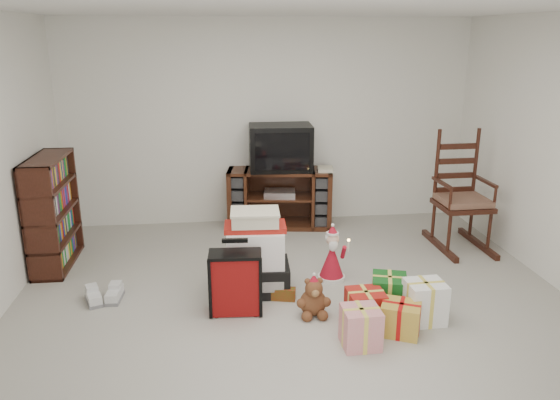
# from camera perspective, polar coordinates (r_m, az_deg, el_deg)

# --- Properties ---
(room) EXTENTS (5.01, 5.01, 2.51)m
(room) POSITION_cam_1_polar(r_m,az_deg,el_deg) (4.33, 1.94, 2.96)
(room) COLOR #A6A399
(room) RESTS_ON ground
(tv_stand) EXTENTS (1.31, 0.62, 0.72)m
(tv_stand) POSITION_cam_1_polar(r_m,az_deg,el_deg) (6.73, -0.03, 0.23)
(tv_stand) COLOR #422012
(tv_stand) RESTS_ON floor
(bookshelf) EXTENTS (0.31, 0.93, 1.14)m
(bookshelf) POSITION_cam_1_polar(r_m,az_deg,el_deg) (6.00, -22.64, -1.35)
(bookshelf) COLOR #3E1A11
(bookshelf) RESTS_ON floor
(rocking_chair) EXTENTS (0.56, 0.91, 1.35)m
(rocking_chair) POSITION_cam_1_polar(r_m,az_deg,el_deg) (6.40, 18.26, -0.60)
(rocking_chair) COLOR #3E1A11
(rocking_chair) RESTS_ON floor
(gift_pile) EXTENTS (0.63, 0.48, 0.77)m
(gift_pile) POSITION_cam_1_polar(r_m,az_deg,el_deg) (5.03, -2.57, -6.00)
(gift_pile) COLOR black
(gift_pile) RESTS_ON floor
(red_suitcase) EXTENTS (0.43, 0.25, 0.64)m
(red_suitcase) POSITION_cam_1_polar(r_m,az_deg,el_deg) (4.69, -4.66, -8.58)
(red_suitcase) COLOR maroon
(red_suitcase) RESTS_ON floor
(stocking) EXTENTS (0.30, 0.18, 0.61)m
(stocking) POSITION_cam_1_polar(r_m,az_deg,el_deg) (4.92, -1.06, -6.91)
(stocking) COLOR #0B6B13
(stocking) RESTS_ON floor
(teddy_bear) EXTENTS (0.23, 0.20, 0.34)m
(teddy_bear) POSITION_cam_1_polar(r_m,az_deg,el_deg) (4.69, 3.50, -10.30)
(teddy_bear) COLOR brown
(teddy_bear) RESTS_ON floor
(santa_figurine) EXTENTS (0.27, 0.26, 0.56)m
(santa_figurine) POSITION_cam_1_polar(r_m,az_deg,el_deg) (5.33, 5.44, -6.11)
(santa_figurine) COLOR #A71223
(santa_figurine) RESTS_ON floor
(mrs_claus_figurine) EXTENTS (0.27, 0.25, 0.55)m
(mrs_claus_figurine) POSITION_cam_1_polar(r_m,az_deg,el_deg) (5.64, -2.12, -4.75)
(mrs_claus_figurine) COLOR #A71223
(mrs_claus_figurine) RESTS_ON floor
(sneaker_pair) EXTENTS (0.35, 0.30, 0.10)m
(sneaker_pair) POSITION_cam_1_polar(r_m,az_deg,el_deg) (5.20, -17.90, -9.52)
(sneaker_pair) COLOR silver
(sneaker_pair) RESTS_ON floor
(gift_cluster) EXTENTS (0.82, 0.93, 0.28)m
(gift_cluster) POSITION_cam_1_polar(r_m,az_deg,el_deg) (4.63, 11.53, -11.17)
(gift_cluster) COLOR #A51A12
(gift_cluster) RESTS_ON floor
(crt_television) EXTENTS (0.76, 0.56, 0.55)m
(crt_television) POSITION_cam_1_polar(r_m,az_deg,el_deg) (6.59, 0.05, 5.53)
(crt_television) COLOR black
(crt_television) RESTS_ON tv_stand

